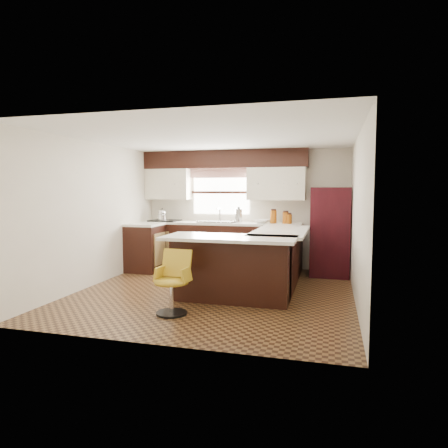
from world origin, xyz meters
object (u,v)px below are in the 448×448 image
(peninsula_return, at_px, (232,270))
(refrigerator, at_px, (330,232))
(peninsula_long, at_px, (277,260))
(bar_chair, at_px, (171,283))

(peninsula_return, relative_size, refrigerator, 1.00)
(peninsula_long, height_order, bar_chair, peninsula_long)
(refrigerator, distance_m, bar_chair, 3.56)
(bar_chair, bearing_deg, peninsula_return, 58.99)
(peninsula_long, bearing_deg, refrigerator, 53.74)
(peninsula_return, xyz_separation_m, refrigerator, (1.35, 2.10, 0.37))
(bar_chair, bearing_deg, refrigerator, 60.59)
(peninsula_return, bearing_deg, bar_chair, -125.01)
(peninsula_long, distance_m, refrigerator, 1.45)
(peninsula_return, distance_m, bar_chair, 1.04)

